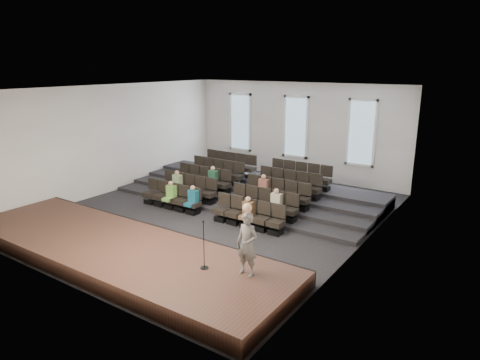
% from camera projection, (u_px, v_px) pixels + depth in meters
% --- Properties ---
extents(ground, '(14.00, 14.00, 0.00)m').
position_uv_depth(ground, '(216.00, 213.00, 17.49)').
color(ground, black).
rests_on(ground, ground).
extents(ceiling, '(12.00, 14.00, 0.02)m').
position_uv_depth(ceiling, '(214.00, 88.00, 16.17)').
color(ceiling, white).
rests_on(ceiling, ground).
extents(wall_back, '(12.00, 0.04, 5.00)m').
position_uv_depth(wall_back, '(296.00, 131.00, 22.44)').
color(wall_back, white).
rests_on(wall_back, ground).
extents(wall_front, '(12.00, 0.04, 5.00)m').
position_uv_depth(wall_front, '(53.00, 198.00, 11.22)').
color(wall_front, white).
rests_on(wall_front, ground).
extents(wall_left, '(0.04, 14.00, 5.00)m').
position_uv_depth(wall_left, '(113.00, 139.00, 20.08)').
color(wall_left, white).
rests_on(wall_left, ground).
extents(wall_right, '(0.04, 14.00, 5.00)m').
position_uv_depth(wall_right, '(366.00, 175.00, 13.58)').
color(wall_right, white).
rests_on(wall_right, ground).
extents(stage, '(11.80, 3.60, 0.50)m').
position_uv_depth(stage, '(117.00, 251.00, 13.35)').
color(stage, '#3F261B').
rests_on(stage, ground).
extents(stage_lip, '(11.80, 0.06, 0.52)m').
position_uv_depth(stage_lip, '(158.00, 233.00, 14.76)').
color(stage_lip, black).
rests_on(stage_lip, ground).
extents(risers, '(11.80, 4.80, 0.60)m').
position_uv_depth(risers, '(257.00, 190.00, 19.97)').
color(risers, black).
rests_on(risers, ground).
extents(seating_rows, '(6.80, 4.70, 1.67)m').
position_uv_depth(seating_rows, '(237.00, 188.00, 18.54)').
color(seating_rows, black).
rests_on(seating_rows, ground).
extents(windows, '(8.44, 0.10, 3.24)m').
position_uv_depth(windows, '(296.00, 127.00, 22.33)').
color(windows, white).
rests_on(windows, wall_back).
extents(audience, '(5.45, 2.64, 1.10)m').
position_uv_depth(audience, '(218.00, 192.00, 17.57)').
color(audience, '#72BA4A').
rests_on(audience, seating_rows).
extents(speaker, '(0.64, 0.43, 1.72)m').
position_uv_depth(speaker, '(247.00, 244.00, 11.13)').
color(speaker, '#585654').
rests_on(speaker, stage).
extents(mic_stand, '(0.23, 0.23, 1.39)m').
position_uv_depth(mic_stand, '(204.00, 254.00, 11.59)').
color(mic_stand, black).
rests_on(mic_stand, stage).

